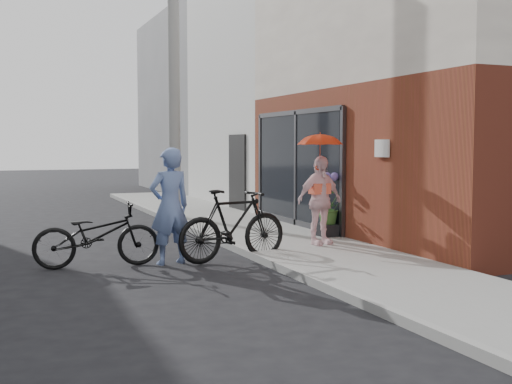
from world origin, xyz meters
TOP-DOWN VIEW (x-y plane):
  - ground at (0.00, 0.00)m, footprint 80.00×80.00m
  - sidewalk at (2.10, 2.00)m, footprint 2.20×24.00m
  - curb at (0.94, 2.00)m, footprint 0.12×24.00m
  - brick_building at (7.19, 2.01)m, footprint 8.09×8.00m
  - plaster_building at (7.20, 9.00)m, footprint 8.00×6.00m
  - east_building_far at (7.20, 16.00)m, footprint 8.00×8.00m
  - utility_pole at (1.10, 6.00)m, footprint 0.28×0.28m
  - officer at (-0.43, 0.69)m, footprint 0.73×0.54m
  - bike_left at (-1.54, 0.85)m, footprint 1.95×0.82m
  - bike_right at (0.58, 0.56)m, footprint 2.01×0.86m
  - kimono_woman at (2.32, 0.86)m, footprint 0.97×0.53m
  - parasol at (2.32, 0.86)m, footprint 0.76×0.76m
  - planter at (3.00, 1.74)m, footprint 0.45×0.45m
  - potted_plant at (3.00, 1.74)m, footprint 0.59×0.51m

SIDE VIEW (x-z plane):
  - ground at x=0.00m, z-range 0.00..0.00m
  - sidewalk at x=2.10m, z-range 0.00..0.12m
  - curb at x=0.94m, z-range 0.00..0.12m
  - planter at x=3.00m, z-range 0.12..0.35m
  - bike_left at x=-1.54m, z-range 0.00..1.00m
  - bike_right at x=0.58m, z-range 0.00..1.17m
  - potted_plant at x=3.00m, z-range 0.35..1.01m
  - kimono_woman at x=2.32m, z-range 0.12..1.69m
  - officer at x=-0.43m, z-range 0.00..1.84m
  - parasol at x=2.32m, z-range 1.69..2.35m
  - brick_building at x=7.19m, z-range -0.01..5.99m
  - plaster_building at x=7.20m, z-range 0.00..7.00m
  - east_building_far at x=7.20m, z-range 0.00..7.00m
  - utility_pole at x=1.10m, z-range 0.00..7.00m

